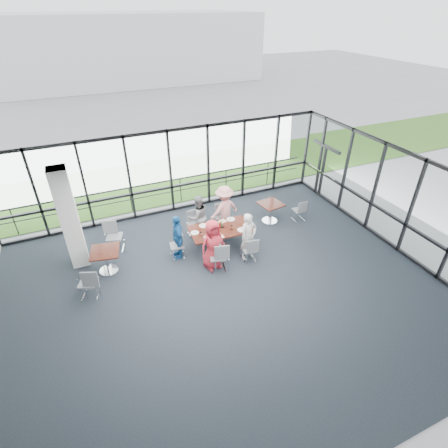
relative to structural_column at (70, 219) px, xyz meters
name	(u,v)px	position (x,y,z in m)	size (l,w,h in m)	color
floor	(225,292)	(3.60, -3.00, -1.61)	(12.00, 10.00, 0.02)	#1D242C
ceiling	(225,191)	(3.60, -3.00, 1.60)	(12.00, 10.00, 0.04)	white
wall_front	(361,430)	(3.60, -8.00, 0.00)	(12.00, 0.10, 3.20)	silver
curtain_wall_back	(170,172)	(3.60, 2.00, 0.00)	(12.00, 0.10, 3.20)	white
curtain_wall_right	(398,201)	(9.60, -3.00, 0.00)	(0.10, 10.00, 3.20)	white
exit_door	(322,172)	(9.60, 0.75, -0.55)	(0.12, 1.60, 2.10)	black
structural_column	(70,219)	(0.00, 0.00, 0.00)	(0.50, 0.50, 3.20)	white
apron	(145,164)	(3.60, 7.00, -1.62)	(80.00, 70.00, 0.02)	gray
grass_strip	(155,179)	(3.60, 5.00, -1.59)	(80.00, 5.00, 0.01)	#31621A
hangar_main	(131,48)	(7.60, 29.00, 1.40)	(24.00, 10.00, 6.00)	silver
guard_rail	(168,192)	(3.60, 2.60, -1.10)	(0.06, 0.06, 12.00)	#2D2D33
main_table	(220,232)	(4.31, -1.02, -0.97)	(2.03, 1.19, 0.75)	#3A110E
side_table_left	(105,254)	(0.73, -0.76, -0.97)	(0.97, 0.97, 0.75)	#3A110E
side_table_right	(271,207)	(6.64, -0.24, -0.98)	(0.88, 0.88, 0.75)	#3A110E
diner_near_left	(213,245)	(3.72, -1.84, -0.78)	(0.80, 0.52, 1.64)	red
diner_near_right	(248,237)	(4.91, -1.84, -0.81)	(0.58, 0.42, 1.58)	silver
diner_far_left	(198,217)	(3.89, -0.08, -0.82)	(0.76, 0.47, 1.56)	gray
diner_far_right	(224,209)	(4.84, -0.13, -0.73)	(1.12, 0.58, 1.73)	#D98B8B
diner_end	(178,237)	(2.92, -0.91, -0.85)	(0.88, 0.48, 1.50)	#1B5B9C
chair_main_nl	(218,256)	(3.80, -2.01, -1.12)	(0.47, 0.47, 0.96)	gray
chair_main_nr	(249,249)	(4.87, -1.99, -1.18)	(0.41, 0.41, 0.83)	gray
chair_main_fl	(194,224)	(3.78, 0.06, -1.17)	(0.42, 0.42, 0.85)	gray
chair_main_fr	(223,218)	(4.81, -0.04, -1.13)	(0.46, 0.46, 0.95)	gray
chair_main_end	(177,246)	(2.86, -0.92, -1.17)	(0.42, 0.42, 0.85)	gray
chair_spare_la	(88,283)	(0.13, -1.65, -1.13)	(0.46, 0.46, 0.95)	gray
chair_spare_lb	(114,237)	(1.13, 0.27, -1.11)	(0.48, 0.48, 0.98)	gray
chair_spare_r	(299,210)	(7.66, -0.57, -1.19)	(0.40, 0.40, 0.81)	gray
plate_nl	(208,237)	(3.76, -1.33, -0.84)	(0.25, 0.25, 0.01)	white
plate_nr	(242,230)	(4.90, -1.37, -0.84)	(0.27, 0.27, 0.01)	white
plate_fl	(203,226)	(3.87, -0.65, -0.84)	(0.28, 0.28, 0.01)	white
plate_fr	(231,219)	(4.85, -0.64, -0.84)	(0.28, 0.28, 0.01)	white
plate_end	(195,233)	(3.47, -0.93, -0.84)	(0.26, 0.26, 0.01)	white
tumbler_a	(217,231)	(4.11, -1.23, -0.78)	(0.07, 0.07, 0.14)	white
tumbler_b	(231,228)	(4.61, -1.22, -0.78)	(0.07, 0.07, 0.15)	white
tumbler_c	(218,223)	(4.33, -0.75, -0.78)	(0.07, 0.07, 0.14)	white
tumbler_d	(201,234)	(3.59, -1.17, -0.78)	(0.07, 0.07, 0.14)	white
menu_a	(219,237)	(4.09, -1.45, -0.85)	(0.30, 0.21, 0.00)	beige
menu_b	(247,228)	(5.11, -1.35, -0.85)	(0.32, 0.23, 0.00)	beige
menu_c	(222,221)	(4.52, -0.65, -0.85)	(0.32, 0.22, 0.00)	beige
condiment_caddy	(222,227)	(4.40, -0.98, -0.83)	(0.10, 0.07, 0.04)	black
ketchup_bottle	(220,225)	(4.33, -0.94, -0.76)	(0.06, 0.06, 0.18)	#991508
green_bottle	(221,224)	(4.38, -0.93, -0.75)	(0.05, 0.05, 0.20)	#297F3F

